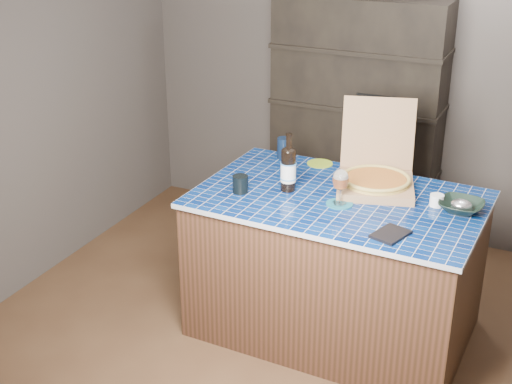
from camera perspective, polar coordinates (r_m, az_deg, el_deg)
The scene contains 14 objects.
room at distance 3.77m, azimuth 1.31°, elevation 4.05°, with size 3.50×3.50×3.50m.
shelving_unit at distance 5.25m, azimuth 8.10°, elevation 5.52°, with size 1.20×0.41×1.80m.
kitchen_island at distance 4.25m, azimuth 6.39°, elevation -5.79°, with size 1.63×1.07×0.88m.
pizza_box at distance 4.18m, azimuth 9.57°, elevation 1.18°, with size 0.56×0.62×0.47m.
mead_bottle at distance 4.07m, azimuth 2.60°, elevation 1.92°, with size 0.09×0.09×0.34m.
teal_trivet at distance 3.96m, azimuth 6.69°, elevation -0.95°, with size 0.15×0.15×0.01m, color #165E73.
wine_glass at distance 3.90m, azimuth 6.79°, elevation 0.91°, with size 0.09×0.09×0.20m.
tumbler at distance 4.07m, azimuth -1.26°, elevation 0.64°, with size 0.09×0.09×0.10m, color black.
dvd_case at distance 3.65m, azimuth 10.72°, elevation -3.34°, with size 0.14×0.19×0.02m, color black.
bowl at distance 3.99m, azimuth 16.09°, elevation -1.10°, with size 0.24×0.24×0.06m, color black.
foil_contents at distance 3.99m, azimuth 16.11°, elevation -0.96°, with size 0.11×0.10×0.05m, color silver.
white_jar at distance 4.03m, azimuth 14.26°, elevation -0.65°, with size 0.08×0.08×0.07m, color white.
navy_cup at distance 4.58m, azimuth 2.24°, elevation 3.55°, with size 0.08×0.08×0.13m, color black.
green_trivet at distance 4.51m, azimuth 5.13°, elevation 2.29°, with size 0.16×0.16×0.01m, color #88A623.
Camera 1 is at (1.42, -3.26, 2.51)m, focal length 50.00 mm.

